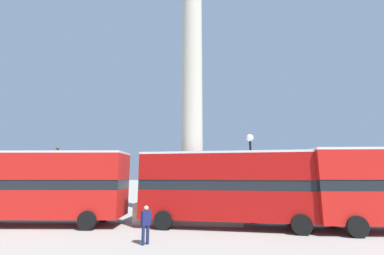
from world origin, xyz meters
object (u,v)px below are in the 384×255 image
equestrian_statue (54,191)px  street_lamp (251,169)px  monument_column (192,138)px  bus_c (39,184)px  pedestrian_near_lamp (146,223)px  bus_a (229,185)px

equestrian_statue → street_lamp: size_ratio=0.99×
monument_column → street_lamp: monument_column is taller
monument_column → equestrian_statue: bearing=162.4°
monument_column → bus_c: size_ratio=2.21×
street_lamp → pedestrian_near_lamp: size_ratio=3.43×
bus_a → bus_c: size_ratio=0.99×
bus_a → bus_c: bearing=-172.8°
bus_c → street_lamp: street_lamp is taller
bus_c → street_lamp: (12.73, 1.96, 0.91)m
monument_column → street_lamp: bearing=-24.3°
bus_a → equestrian_statue: (-15.36, 7.30, -0.90)m
bus_a → bus_c: (-11.25, -0.53, 0.03)m
monument_column → bus_a: 5.15m
bus_c → pedestrian_near_lamp: size_ratio=6.49×
bus_a → pedestrian_near_lamp: bearing=-129.3°
bus_a → pedestrian_near_lamp: size_ratio=6.40×
street_lamp → equestrian_statue: bearing=160.8°
bus_c → monument_column: bearing=18.5°
monument_column → bus_a: bearing=-52.7°
bus_c → street_lamp: 12.91m
street_lamp → pedestrian_near_lamp: bearing=-134.4°
equestrian_statue → pedestrian_near_lamp: equestrian_statue is taller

